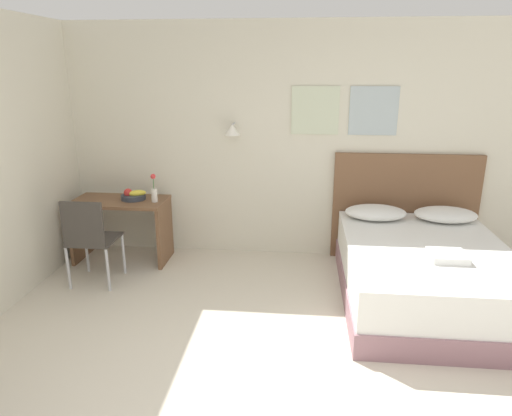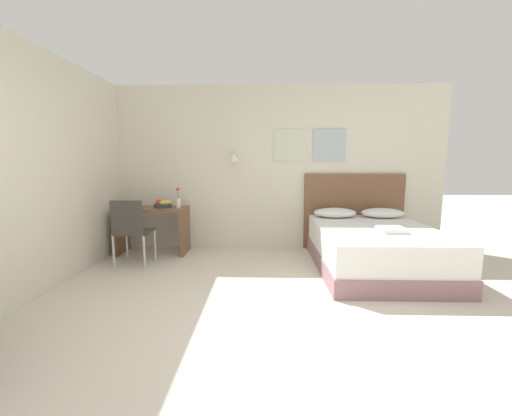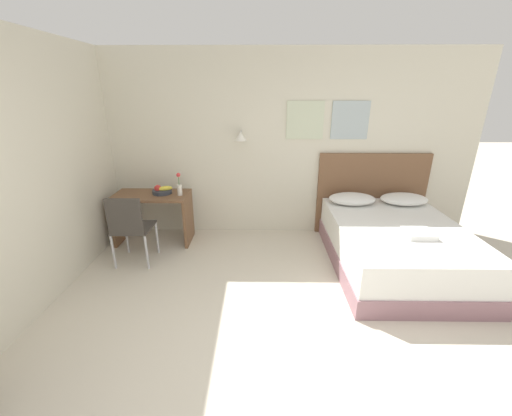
# 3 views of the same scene
# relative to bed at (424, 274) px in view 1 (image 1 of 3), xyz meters

# --- Properties ---
(wall_back) EXTENTS (5.72, 0.31, 2.65)m
(wall_back) POSITION_rel_bed_xyz_m (-1.40, 1.11, 1.05)
(wall_back) COLOR beige
(wall_back) RESTS_ON ground_plane
(bed) EXTENTS (1.50, 2.04, 0.57)m
(bed) POSITION_rel_bed_xyz_m (0.00, 0.00, 0.00)
(bed) COLOR gray
(bed) RESTS_ON ground_plane
(headboard) EXTENTS (1.62, 0.06, 1.24)m
(headboard) POSITION_rel_bed_xyz_m (0.00, 1.05, 0.34)
(headboard) COLOR brown
(headboard) RESTS_ON ground_plane
(pillow_left) EXTENTS (0.66, 0.43, 0.15)m
(pillow_left) POSITION_rel_bed_xyz_m (-0.37, 0.75, 0.36)
(pillow_left) COLOR white
(pillow_left) RESTS_ON bed
(pillow_right) EXTENTS (0.66, 0.43, 0.15)m
(pillow_right) POSITION_rel_bed_xyz_m (0.37, 0.75, 0.36)
(pillow_right) COLOR white
(pillow_right) RESTS_ON bed
(folded_towel_near_foot) EXTENTS (0.30, 0.28, 0.06)m
(folded_towel_near_foot) POSITION_rel_bed_xyz_m (0.09, -0.31, 0.32)
(folded_towel_near_foot) COLOR white
(folded_towel_near_foot) RESTS_ON bed
(desk) EXTENTS (1.05, 0.55, 0.72)m
(desk) POSITION_rel_bed_xyz_m (-3.22, 0.68, 0.21)
(desk) COLOR brown
(desk) RESTS_ON ground_plane
(desk_chair) EXTENTS (0.45, 0.45, 0.93)m
(desk_chair) POSITION_rel_bed_xyz_m (-3.28, 0.00, 0.26)
(desk_chair) COLOR #3D3833
(desk_chair) RESTS_ON ground_plane
(fruit_bowl) EXTENTS (0.29, 0.27, 0.13)m
(fruit_bowl) POSITION_rel_bed_xyz_m (-3.07, 0.72, 0.48)
(fruit_bowl) COLOR #333842
(fruit_bowl) RESTS_ON desk
(flower_vase) EXTENTS (0.07, 0.07, 0.32)m
(flower_vase) POSITION_rel_bed_xyz_m (-2.80, 0.64, 0.56)
(flower_vase) COLOR silver
(flower_vase) RESTS_ON desk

